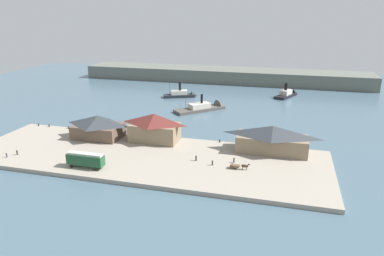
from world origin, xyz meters
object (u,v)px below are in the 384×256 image
street_tram (85,159)px  mooring_post_center_west (39,125)px  ferry_shed_central_terminal (272,139)px  pedestrian_near_east_shed (212,163)px  ferry_shed_customs_shed (155,127)px  horse_cart (239,166)px  mooring_post_west (49,126)px  mooring_post_east (220,141)px  mooring_post_center_east (68,127)px  ferry_moored_east (183,95)px  pedestrian_by_tram (196,158)px  pedestrian_walking_east (17,152)px  pedestrian_near_west_shed (7,155)px  ferry_approaching_east (288,94)px  ferry_moored_west (207,107)px  ferry_shed_west_terminal (98,126)px  pedestrian_standing_center (234,160)px

street_tram → mooring_post_center_west: (-37.86, 29.19, -2.06)m
ferry_shed_central_terminal → pedestrian_near_east_shed: size_ratio=13.67×
ferry_shed_customs_shed → pedestrian_near_east_shed: bearing=-32.6°
horse_cart → mooring_post_west: (-74.83, 19.20, -0.48)m
mooring_post_east → mooring_post_center_east: 57.36m
mooring_post_center_west → ferry_moored_east: size_ratio=0.05×
pedestrian_by_tram → street_tram: bearing=-156.0°
mooring_post_west → horse_cart: bearing=-14.4°
ferry_shed_customs_shed → ferry_moored_east: bearing=98.9°
ferry_shed_customs_shed → ferry_moored_east: (-10.91, 69.55, -4.67)m
ferry_shed_central_terminal → horse_cart: 17.69m
pedestrian_walking_east → pedestrian_near_west_shed: (-1.69, -2.46, -0.05)m
mooring_post_east → ferry_approaching_east: 84.25m
mooring_post_center_east → pedestrian_walking_east: bearing=-90.4°
ferry_approaching_east → pedestrian_by_tram: bearing=-104.0°
ferry_moored_west → pedestrian_by_tram: bearing=-80.2°
ferry_shed_west_terminal → mooring_post_center_east: (-15.78, 5.49, -3.50)m
mooring_post_center_west → mooring_post_center_east: bearing=0.4°
mooring_post_center_west → ferry_moored_east: (37.85, 65.83, -0.32)m
ferry_shed_west_terminal → ferry_shed_customs_shed: 20.23m
ferry_moored_east → pedestrian_by_tram: bearing=-70.8°
pedestrian_standing_center → mooring_post_west: bearing=168.4°
ferry_shed_customs_shed → horse_cart: bearing=-26.6°
pedestrian_by_tram → ferry_approaching_east: ferry_approaching_east is taller
pedestrian_standing_center → pedestrian_walking_east: bearing=-169.8°
mooring_post_west → ferry_approaching_east: 119.20m
street_tram → pedestrian_by_tram: 31.33m
ferry_moored_east → pedestrian_near_west_shed: bearing=-105.9°
pedestrian_near_east_shed → ferry_shed_west_terminal: bearing=163.2°
ferry_shed_customs_shed → mooring_post_west: bearing=175.0°
ferry_moored_east → mooring_post_center_east: bearing=-110.8°
pedestrian_near_east_shed → mooring_post_west: size_ratio=1.78×
mooring_post_center_east → ferry_moored_east: bearing=69.2°
horse_cart → pedestrian_near_east_shed: bearing=175.4°
ferry_shed_customs_shed → mooring_post_center_east: 36.39m
pedestrian_walking_east → ferry_moored_west: bearing=58.7°
ferry_shed_central_terminal → mooring_post_west: size_ratio=24.37×
ferry_shed_customs_shed → ferry_approaching_east: (42.21, 85.91, -4.70)m
horse_cart → pedestrian_by_tram: size_ratio=3.15×
pedestrian_walking_east → pedestrian_near_east_shed: (59.13, 8.00, -0.03)m
ferry_shed_customs_shed → mooring_post_east: size_ratio=18.10×
ferry_shed_customs_shed → mooring_post_center_east: bearing=173.9°
pedestrian_standing_center → ferry_moored_east: (-39.52, 80.69, -0.60)m
pedestrian_near_west_shed → mooring_post_center_west: size_ratio=1.73×
mooring_post_east → pedestrian_standing_center: bearing=-65.0°
ferry_shed_west_terminal → pedestrian_by_tram: (37.82, -11.05, -3.15)m
ferry_shed_central_terminal → pedestrian_by_tram: 24.77m
pedestrian_near_east_shed → mooring_post_east: 19.07m
ferry_shed_west_terminal → ferry_approaching_east: 107.58m
pedestrian_near_west_shed → pedestrian_near_east_shed: bearing=9.8°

